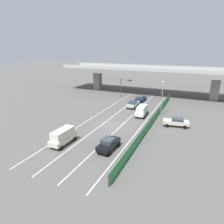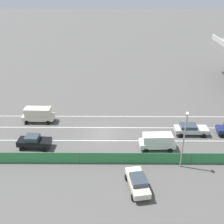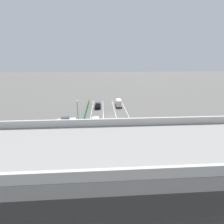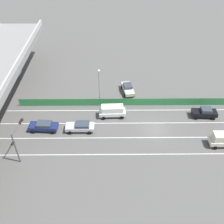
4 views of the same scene
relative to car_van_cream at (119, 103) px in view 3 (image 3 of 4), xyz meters
The scene contains 16 objects.
ground_plane 10.72m from the car_van_cream, 70.90° to the left, with size 300.00×300.00×0.00m, color #565451.
lane_line_left_edge 14.27m from the car_van_cream, 97.23° to the left, with size 0.14×44.07×0.01m, color silver.
lane_line_mid_left 14.26m from the car_van_cream, 83.02° to the left, with size 0.14×44.07×0.01m, color silver.
lane_line_mid_right 15.09m from the car_van_cream, 69.61° to the left, with size 0.14×44.07×0.01m, color silver.
lane_line_right_edge 16.64m from the car_van_cream, 58.15° to the left, with size 0.14×44.07×0.01m, color silver.
elevated_overpass 38.65m from the car_van_cream, 84.78° to the left, with size 56.22×9.99×8.38m.
green_fence 17.41m from the car_van_cream, 54.09° to the left, with size 0.10×40.17×1.54m.
car_van_cream is the anchor object (origin of this frame).
car_sedan_navy 28.60m from the car_van_cream, 82.68° to the left, with size 2.22×4.76×1.57m.
car_van_white 18.55m from the car_van_cream, 67.40° to the left, with size 2.13×4.62×2.17m.
car_sedan_black 7.00m from the car_van_cream, ahead, with size 2.17×4.35×1.77m.
car_sedan_silver 22.60m from the car_van_cream, 81.12° to the left, with size 2.09×4.66×1.56m.
parked_sedan_cream 20.18m from the car_van_cream, 44.13° to the left, with size 4.72×2.57×1.65m.
traffic_light 30.55m from the car_van_cream, 93.47° to the left, with size 3.53×0.85×5.46m.
street_lamp 22.38m from the car_van_cream, 61.15° to the left, with size 0.60×0.36×7.22m.
traffic_cone 18.39m from the car_van_cream, 60.00° to the left, with size 0.47×0.47×0.75m.
Camera 3 is at (2.11, 42.10, 15.56)m, focal length 26.15 mm.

